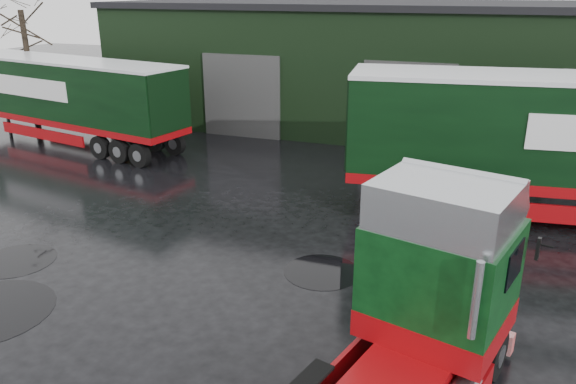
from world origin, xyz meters
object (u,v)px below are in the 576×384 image
object	(u,v)px
tree_back_b	(575,41)
warehouse	(426,64)
lorry_right	(573,151)
tree_left	(26,45)
tree_back_a	(333,20)
trailer_left	(69,102)
hero_tractor	(399,323)

from	to	relation	value
tree_back_b	warehouse	bearing A→B (deg)	-128.66
lorry_right	tree_back_b	bearing A→B (deg)	167.52
tree_left	tree_back_a	bearing A→B (deg)	58.57
trailer_left	tree_back_b	distance (m)	30.55
hero_tractor	tree_back_a	bearing A→B (deg)	122.71
warehouse	hero_tractor	size ratio (longest dim) A/B	5.10
warehouse	tree_left	distance (m)	20.64
tree_back_a	lorry_right	bearing A→B (deg)	-57.91
tree_back_b	tree_back_a	bearing A→B (deg)	180.00
tree_back_a	trailer_left	bearing A→B (deg)	-109.35
hero_tractor	lorry_right	size ratio (longest dim) A/B	0.36
warehouse	tree_back_a	world-z (taller)	tree_back_a
tree_back_a	tree_back_b	bearing A→B (deg)	0.00
lorry_right	tree_back_a	size ratio (longest dim) A/B	1.85
warehouse	hero_tractor	xyz separation A→B (m)	(2.50, -23.00, -1.18)
tree_left	tree_back_b	distance (m)	32.45
trailer_left	tree_back_a	xyz separation A→B (m)	(7.02, 20.00, 2.75)
trailer_left	tree_back_a	distance (m)	21.38
tree_left	tree_back_a	distance (m)	21.10
hero_tractor	trailer_left	bearing A→B (deg)	158.49
tree_back_b	trailer_left	bearing A→B (deg)	-139.02
lorry_right	hero_tractor	bearing A→B (deg)	-25.52
hero_tractor	tree_left	xyz separation A→B (m)	(-21.50, 15.00, 2.28)
trailer_left	tree_back_b	bearing A→B (deg)	-37.82
warehouse	lorry_right	distance (m)	13.74
hero_tractor	tree_back_b	xyz separation A→B (m)	(5.50, 33.00, 1.78)
warehouse	tree_left	world-z (taller)	tree_left
lorry_right	tree_back_b	size ratio (longest dim) A/B	2.35
warehouse	trailer_left	size ratio (longest dim) A/B	2.52
hero_tractor	tree_back_b	world-z (taller)	tree_back_b
tree_back_a	tree_back_b	xyz separation A→B (m)	(16.00, 0.00, -1.00)
warehouse	tree_back_b	distance (m)	12.82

